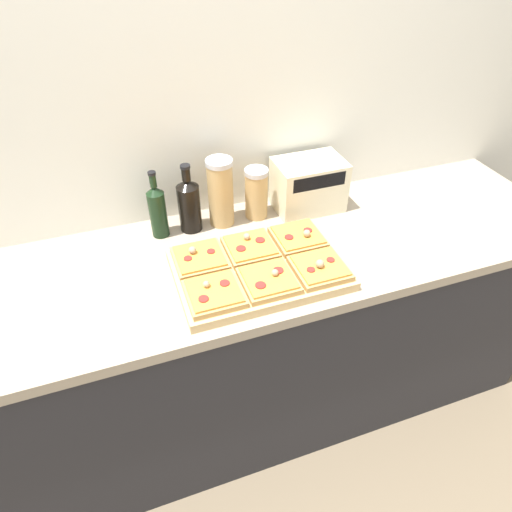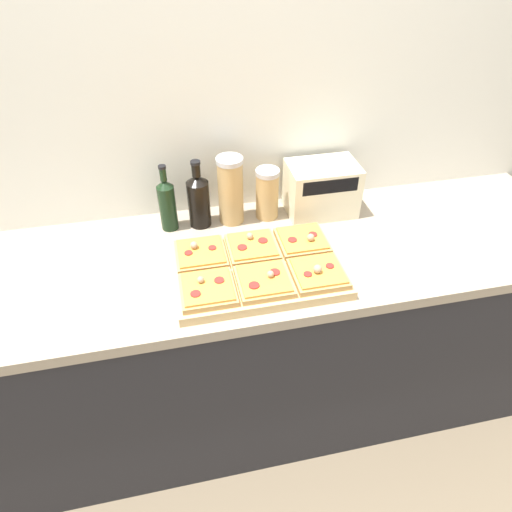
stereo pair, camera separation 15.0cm
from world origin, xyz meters
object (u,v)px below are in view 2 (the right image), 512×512
at_px(cutting_board, 258,270).
at_px(grain_jar_short, 267,194).
at_px(toaster_oven, 322,189).
at_px(olive_oil_bottle, 167,204).
at_px(grain_jar_tall, 231,190).
at_px(wine_bottle, 199,200).

distance_m(cutting_board, grain_jar_short, 0.36).
bearing_deg(toaster_oven, olive_oil_bottle, 179.26).
height_order(cutting_board, grain_jar_tall, grain_jar_tall).
xyz_separation_m(olive_oil_bottle, grain_jar_short, (0.37, -0.00, -0.01)).
relative_size(olive_oil_bottle, wine_bottle, 0.98).
relative_size(olive_oil_bottle, grain_jar_tall, 0.98).
bearing_deg(cutting_board, toaster_oven, 45.20).
relative_size(cutting_board, olive_oil_bottle, 2.12).
bearing_deg(cutting_board, grain_jar_tall, 95.38).
distance_m(wine_bottle, grain_jar_short, 0.26).
height_order(grain_jar_short, toaster_oven, grain_jar_short).
xyz_separation_m(wine_bottle, grain_jar_tall, (0.12, 0.00, 0.02)).
distance_m(grain_jar_tall, grain_jar_short, 0.14).
bearing_deg(grain_jar_tall, olive_oil_bottle, 180.00).
bearing_deg(grain_jar_short, wine_bottle, 180.00).
bearing_deg(olive_oil_bottle, cutting_board, -51.18).
xyz_separation_m(cutting_board, wine_bottle, (-0.15, 0.33, 0.09)).
bearing_deg(grain_jar_tall, wine_bottle, 180.00).
bearing_deg(wine_bottle, grain_jar_short, 0.00).
distance_m(grain_jar_tall, toaster_oven, 0.35).
distance_m(olive_oil_bottle, toaster_oven, 0.58).
distance_m(cutting_board, toaster_oven, 0.46).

